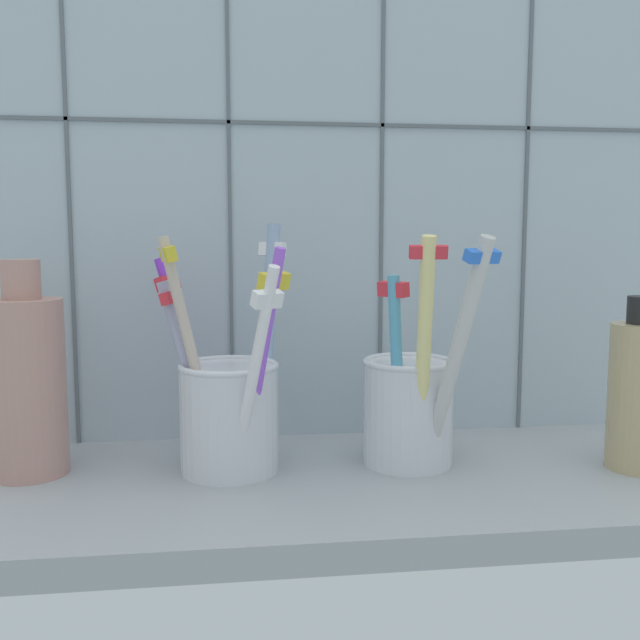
% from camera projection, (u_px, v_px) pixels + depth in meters
% --- Properties ---
extents(counter_slab, '(0.64, 0.22, 0.02)m').
position_uv_depth(counter_slab, '(324.00, 490.00, 0.51)').
color(counter_slab, '#9EA3A8').
rests_on(counter_slab, ground).
extents(tile_wall_back, '(0.64, 0.02, 0.45)m').
position_uv_depth(tile_wall_back, '(305.00, 197.00, 0.60)').
color(tile_wall_back, '#B2C1CC').
rests_on(tile_wall_back, ground).
extents(toothbrush_cup_left, '(0.10, 0.13, 0.18)m').
position_uv_depth(toothbrush_cup_left, '(229.00, 405.00, 0.51)').
color(toothbrush_cup_left, silver).
rests_on(toothbrush_cup_left, counter_slab).
extents(toothbrush_cup_right, '(0.08, 0.11, 0.17)m').
position_uv_depth(toothbrush_cup_right, '(410.00, 403.00, 0.53)').
color(toothbrush_cup_right, silver).
rests_on(toothbrush_cup_right, counter_slab).
extents(ceramic_vase, '(0.06, 0.06, 0.16)m').
position_uv_depth(ceramic_vase, '(26.00, 382.00, 0.51)').
color(ceramic_vase, tan).
rests_on(ceramic_vase, counter_slab).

